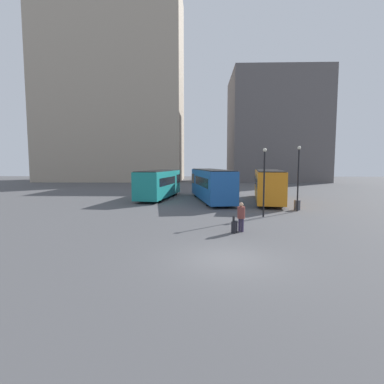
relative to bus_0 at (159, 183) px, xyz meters
The scene contains 11 objects.
ground_plane 22.44m from the bus_0, 74.99° to the right, with size 160.00×160.00×0.00m, color #4C4C4F.
building_block_left 44.10m from the bus_0, 112.98° to the left, with size 31.22×17.50×42.79m.
building_block_right 43.37m from the bus_0, 59.48° to the left, with size 20.07×17.62×23.66m.
bus_0 is the anchor object (origin of this frame).
bus_1 6.05m from the bus_0, 18.35° to the right, with size 4.47×12.68×3.30m.
bus_2 11.91m from the bus_0, 12.71° to the right, with size 4.28×11.84×3.25m.
traveler 17.97m from the bus_0, 66.98° to the right, with size 0.58×0.58×1.70m.
suitcase 18.14m from the bus_0, 68.57° to the right, with size 0.39×0.49×0.97m.
lamp_post_0 14.98m from the bus_0, 51.46° to the right, with size 0.28×0.28×5.03m.
lamp_post_1 15.54m from the bus_0, 35.36° to the right, with size 0.28×0.28×5.32m.
trash_bin 15.33m from the bus_0, 32.81° to the right, with size 0.52×0.52×0.85m.
Camera 1 is at (-1.07, -11.97, 3.91)m, focal length 28.00 mm.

